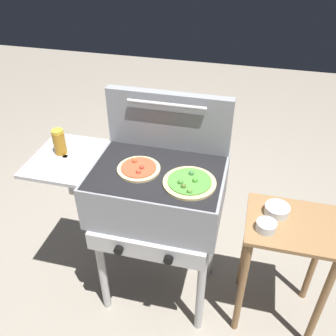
% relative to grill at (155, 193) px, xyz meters
% --- Properties ---
extents(ground_plane, '(8.00, 8.00, 0.00)m').
position_rel_grill_xyz_m(ground_plane, '(0.01, 0.00, -0.76)').
color(ground_plane, gray).
extents(grill, '(0.96, 0.53, 0.90)m').
position_rel_grill_xyz_m(grill, '(0.00, 0.00, 0.00)').
color(grill, gray).
rests_on(grill, ground_plane).
extents(grill_lid_open, '(0.63, 0.08, 0.30)m').
position_rel_grill_xyz_m(grill_lid_open, '(0.01, 0.22, 0.30)').
color(grill_lid_open, gray).
rests_on(grill_lid_open, grill).
extents(pizza_pepperoni, '(0.20, 0.20, 0.03)m').
position_rel_grill_xyz_m(pizza_pepperoni, '(-0.07, -0.02, 0.15)').
color(pizza_pepperoni, beige).
rests_on(pizza_pepperoni, grill).
extents(pizza_veggie, '(0.24, 0.24, 0.03)m').
position_rel_grill_xyz_m(pizza_veggie, '(0.18, -0.06, 0.15)').
color(pizza_veggie, '#E0C17F').
rests_on(pizza_veggie, grill).
extents(sauce_jar, '(0.06, 0.06, 0.13)m').
position_rel_grill_xyz_m(sauce_jar, '(-0.50, 0.03, 0.21)').
color(sauce_jar, '#B77A1E').
rests_on(sauce_jar, grill).
extents(prep_table, '(0.44, 0.36, 0.71)m').
position_rel_grill_xyz_m(prep_table, '(0.67, 0.00, -0.25)').
color(prep_table, olive).
rests_on(prep_table, ground_plane).
extents(topping_bowl_near, '(0.12, 0.12, 0.04)m').
position_rel_grill_xyz_m(topping_bowl_near, '(0.59, 0.05, -0.03)').
color(topping_bowl_near, silver).
rests_on(topping_bowl_near, prep_table).
extents(topping_bowl_far, '(0.09, 0.09, 0.04)m').
position_rel_grill_xyz_m(topping_bowl_far, '(0.55, -0.07, -0.03)').
color(topping_bowl_far, silver).
rests_on(topping_bowl_far, prep_table).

